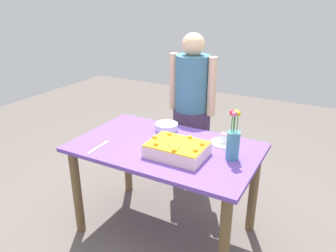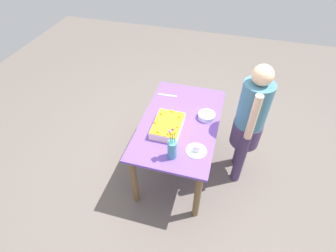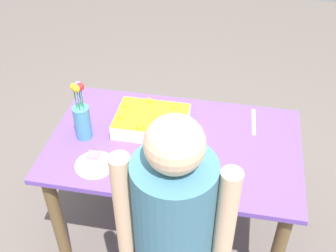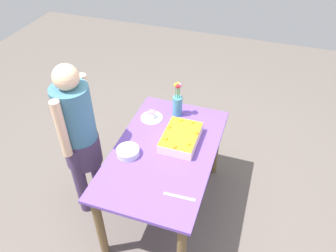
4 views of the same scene
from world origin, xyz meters
TOP-DOWN VIEW (x-y plane):
  - ground_plane at (0.00, 0.00)m, footprint 8.00×8.00m
  - dining_table at (0.00, 0.00)m, footprint 1.35×0.83m
  - sheet_cake at (-0.15, 0.10)m, footprint 0.40×0.29m
  - serving_plate_with_slice at (-0.37, -0.25)m, footprint 0.20×0.20m
  - cake_knife at (0.41, 0.26)m, footprint 0.03×0.24m
  - flower_vase at (-0.49, -0.04)m, footprint 0.09×0.09m
  - fruit_bowl at (0.14, -0.26)m, footprint 0.19×0.19m
  - person_standing at (0.12, -0.71)m, footprint 0.45×0.31m

SIDE VIEW (x-z plane):
  - ground_plane at x=0.00m, z-range 0.00..0.00m
  - dining_table at x=0.00m, z-range 0.25..1.01m
  - cake_knife at x=0.41m, z-range 0.76..0.76m
  - serving_plate_with_slice at x=-0.37m, z-range 0.74..0.82m
  - fruit_bowl at x=0.14m, z-range 0.76..0.81m
  - sheet_cake at x=-0.15m, z-range 0.75..0.86m
  - person_standing at x=0.12m, z-range 0.11..1.60m
  - flower_vase at x=-0.49m, z-range 0.71..1.06m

